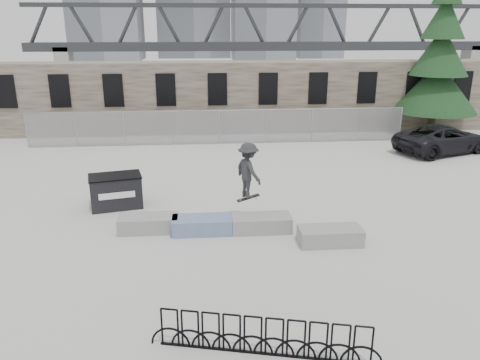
% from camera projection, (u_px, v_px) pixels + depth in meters
% --- Properties ---
extents(ground, '(120.00, 120.00, 0.00)m').
position_uv_depth(ground, '(236.00, 230.00, 15.93)').
color(ground, beige).
rests_on(ground, ground).
extents(stone_wall, '(36.00, 2.58, 4.50)m').
position_uv_depth(stone_wall, '(217.00, 97.00, 30.60)').
color(stone_wall, brown).
rests_on(stone_wall, ground).
extents(chainlink_fence, '(22.06, 0.06, 2.02)m').
position_uv_depth(chainlink_fence, '(220.00, 127.00, 27.44)').
color(chainlink_fence, gray).
rests_on(chainlink_fence, ground).
extents(planter_far_left, '(2.00, 0.90, 0.53)m').
position_uv_depth(planter_far_left, '(149.00, 223.00, 15.83)').
color(planter_far_left, gray).
rests_on(planter_far_left, ground).
extents(planter_center_left, '(2.00, 0.90, 0.53)m').
position_uv_depth(planter_center_left, '(202.00, 224.00, 15.70)').
color(planter_center_left, '#35579F').
rests_on(planter_center_left, ground).
extents(planter_center_right, '(2.00, 0.90, 0.53)m').
position_uv_depth(planter_center_right, '(261.00, 223.00, 15.84)').
color(planter_center_right, gray).
rests_on(planter_center_right, ground).
extents(planter_offset, '(2.00, 0.90, 0.53)m').
position_uv_depth(planter_offset, '(330.00, 235.00, 14.89)').
color(planter_offset, gray).
rests_on(planter_offset, ground).
extents(dumpster, '(2.14, 1.57, 1.27)m').
position_uv_depth(dumpster, '(116.00, 191.00, 17.84)').
color(dumpster, black).
rests_on(dumpster, ground).
extents(bike_rack, '(4.81, 1.21, 0.90)m').
position_uv_depth(bike_rack, '(264.00, 337.00, 9.76)').
color(bike_rack, black).
rests_on(bike_rack, ground).
extents(spruce_tree, '(5.28, 5.28, 11.50)m').
position_uv_depth(spruce_tree, '(439.00, 63.00, 29.37)').
color(spruce_tree, '#38281E').
rests_on(spruce_tree, ground).
extents(truss_bridge, '(70.00, 3.00, 9.80)m').
position_uv_depth(truss_bridge, '(275.00, 45.00, 67.54)').
color(truss_bridge, '#2D3033').
rests_on(truss_bridge, ground).
extents(suv, '(6.05, 4.24, 1.53)m').
position_uv_depth(suv, '(443.00, 139.00, 25.67)').
color(suv, black).
rests_on(suv, ground).
extents(skateboarder, '(1.22, 1.44, 2.07)m').
position_uv_depth(skateboarder, '(248.00, 171.00, 15.88)').
color(skateboarder, '#2A2A2C').
rests_on(skateboarder, ground).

